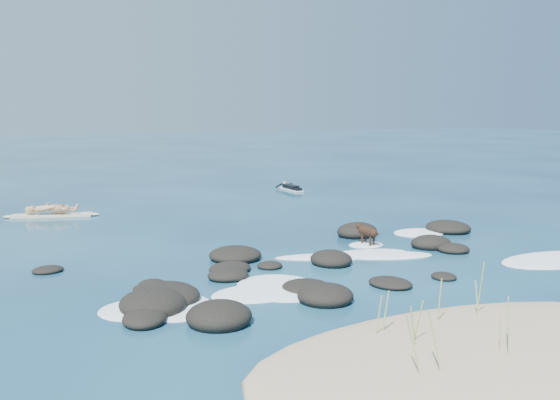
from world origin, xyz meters
name	(u,v)px	position (x,y,z in m)	size (l,w,h in m)	color
ground	(292,252)	(0.00, 0.00, 0.00)	(160.00, 160.00, 0.00)	#0A2642
sand_dune	(488,352)	(0.00, -8.20, 0.00)	(9.00, 4.40, 0.60)	#9E8966
dune_grass	(467,321)	(-0.41, -8.11, 0.59)	(4.11, 2.08, 1.20)	#93AD53
reef_rocks	(297,267)	(-0.79, -2.05, 0.12)	(14.15, 7.90, 0.58)	black
breaking_foam	(355,270)	(0.64, -2.56, 0.01)	(14.14, 6.36, 0.12)	white
standing_surfer_rig	(51,196)	(-6.09, 8.97, 0.80)	(3.53, 1.29, 2.02)	beige
paddling_surfer_rig	(291,188)	(5.50, 12.29, 0.13)	(0.98, 2.20, 0.38)	silver
dog	(367,231)	(2.42, -0.17, 0.45)	(0.39, 1.07, 0.68)	black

